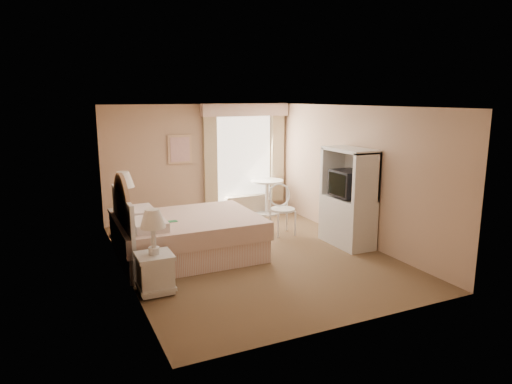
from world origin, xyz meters
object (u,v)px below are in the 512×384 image
nightstand_far (125,217)px  armoire (348,205)px  round_table (267,191)px  nightstand_near (155,262)px  cafe_chair (281,205)px  bed (182,235)px

nightstand_far → armoire: size_ratio=0.74×
round_table → armoire: (0.34, -2.63, 0.21)m
nightstand_near → round_table: bearing=44.6°
round_table → cafe_chair: 1.58m
nightstand_near → cafe_chair: size_ratio=1.18×
nightstand_far → nightstand_near: bearing=-90.0°
round_table → armoire: size_ratio=0.45×
bed → cafe_chair: size_ratio=2.33×
nightstand_far → armoire: armoire is taller
nightstand_near → armoire: 3.72m
round_table → armoire: armoire is taller
bed → nightstand_near: (-0.73, -1.22, 0.05)m
nightstand_far → round_table: nightstand_far is taller
cafe_chair → armoire: (0.77, -1.12, 0.16)m
bed → nightstand_far: 1.39m
nightstand_far → cafe_chair: nightstand_far is taller
bed → cafe_chair: bed is taller
round_table → cafe_chair: (-0.43, -1.52, 0.05)m
nightstand_far → bed: bearing=-58.2°
nightstand_far → cafe_chair: bearing=-12.6°
nightstand_near → nightstand_far: (0.00, 2.40, 0.06)m
round_table → bed: bearing=-141.6°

